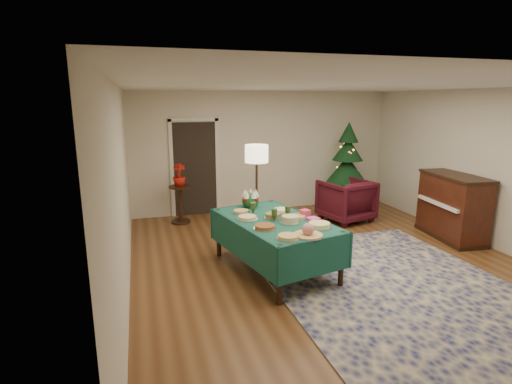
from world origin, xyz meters
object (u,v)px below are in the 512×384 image
object	(u,v)px
side_table	(180,205)
gift_box	(305,213)
buffet_table	(275,230)
floor_lamp	(257,159)
christmas_tree	(347,171)
piano	(452,207)
armchair	(346,198)
potted_plant	(179,180)

from	to	relation	value
side_table	gift_box	bearing A→B (deg)	-60.52
gift_box	side_table	distance (m)	3.24
buffet_table	floor_lamp	xyz separation A→B (m)	(0.17, 1.50, 0.83)
christmas_tree	piano	size ratio (longest dim) A/B	1.41
buffet_table	side_table	bearing A→B (deg)	111.29
buffet_table	side_table	distance (m)	3.02
side_table	christmas_tree	bearing A→B (deg)	-0.65
armchair	christmas_tree	size ratio (longest dim) A/B	0.48
buffet_table	christmas_tree	bearing A→B (deg)	45.51
floor_lamp	piano	xyz separation A→B (m)	(3.43, -1.06, -0.88)
floor_lamp	christmas_tree	xyz separation A→B (m)	(2.54, 1.26, -0.55)
piano	buffet_table	bearing A→B (deg)	-173.03
potted_plant	christmas_tree	world-z (taller)	christmas_tree
armchair	floor_lamp	size ratio (longest dim) A/B	0.56
floor_lamp	christmas_tree	size ratio (longest dim) A/B	0.85
side_table	potted_plant	size ratio (longest dim) A/B	1.70
side_table	armchair	bearing A→B (deg)	-13.70
armchair	piano	bearing A→B (deg)	117.34
gift_box	christmas_tree	bearing A→B (deg)	50.96
christmas_tree	piano	distance (m)	2.51
buffet_table	armchair	world-z (taller)	armchair
buffet_table	floor_lamp	world-z (taller)	floor_lamp
buffet_table	armchair	size ratio (longest dim) A/B	2.33
floor_lamp	potted_plant	size ratio (longest dim) A/B	3.75
potted_plant	christmas_tree	xyz separation A→B (m)	(3.80, -0.04, -0.00)
christmas_tree	side_table	bearing A→B (deg)	179.35
christmas_tree	armchair	bearing A→B (deg)	-118.73
gift_box	side_table	world-z (taller)	gift_box
gift_box	christmas_tree	distance (m)	3.53
buffet_table	side_table	xyz separation A→B (m)	(-1.09, 2.80, -0.25)
gift_box	floor_lamp	world-z (taller)	floor_lamp
armchair	christmas_tree	bearing A→B (deg)	-132.01
potted_plant	buffet_table	bearing A→B (deg)	-68.71
armchair	potted_plant	distance (m)	3.50
buffet_table	piano	world-z (taller)	piano
potted_plant	floor_lamp	bearing A→B (deg)	-45.91
buffet_table	piano	xyz separation A→B (m)	(3.60, 0.44, -0.05)
christmas_tree	potted_plant	bearing A→B (deg)	179.35
gift_box	piano	world-z (taller)	piano
buffet_table	piano	size ratio (longest dim) A/B	1.56
floor_lamp	piano	size ratio (longest dim) A/B	1.20
gift_box	armchair	bearing A→B (deg)	47.54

